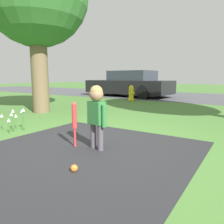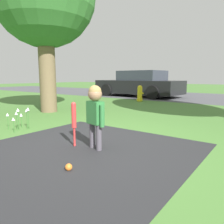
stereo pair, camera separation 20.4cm
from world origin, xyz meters
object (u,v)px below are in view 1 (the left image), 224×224
object	(u,v)px
sports_ball	(74,168)
parked_car	(129,84)
child	(96,108)
fire_hydrant	(131,93)
baseball_bat	(74,118)

from	to	relation	value
sports_ball	parked_car	size ratio (longest dim) A/B	0.02
child	fire_hydrant	distance (m)	6.38
baseball_bat	sports_ball	world-z (taller)	baseball_bat
sports_ball	baseball_bat	bearing A→B (deg)	131.78
child	parked_car	xyz separation A→B (m)	(-3.77, 7.89, 0.04)
baseball_bat	fire_hydrant	xyz separation A→B (m)	(-2.21, 5.93, -0.10)
baseball_bat	parked_car	world-z (taller)	parked_car
baseball_bat	sports_ball	size ratio (longest dim) A/B	8.39
child	baseball_bat	bearing A→B (deg)	-151.49
fire_hydrant	parked_car	xyz separation A→B (m)	(-1.22, 2.05, 0.30)
fire_hydrant	sports_ball	bearing A→B (deg)	-67.00
fire_hydrant	parked_car	distance (m)	2.41
parked_car	baseball_bat	bearing A→B (deg)	117.35
child	sports_ball	distance (m)	0.96
baseball_bat	fire_hydrant	size ratio (longest dim) A/B	0.99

